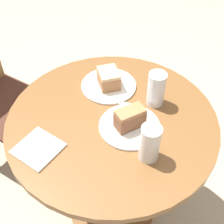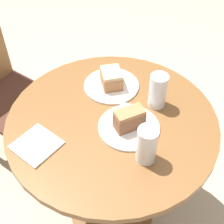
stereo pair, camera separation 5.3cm
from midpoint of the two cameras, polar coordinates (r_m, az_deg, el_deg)
name	(u,v)px [view 2 (the right image)]	position (r m, az deg, el deg)	size (l,w,h in m)	color
ground_plane	(112,209)	(1.91, 0.83, -17.31)	(8.00, 8.00, 0.00)	tan
table	(112,150)	(1.43, 1.07, -7.03)	(0.87, 0.87, 0.77)	brown
chair	(1,89)	(1.93, -18.86, 4.06)	(0.48, 0.53, 0.99)	olive
plate_near	(129,127)	(1.24, 4.31, -2.79)	(0.24, 0.24, 0.01)	silver
plate_far	(111,86)	(1.42, 0.97, 4.84)	(0.25, 0.25, 0.01)	silver
cake_slice_near	(129,119)	(1.20, 4.44, -1.29)	(0.13, 0.10, 0.09)	brown
cake_slice_far	(111,78)	(1.39, 0.99, 6.18)	(0.13, 0.13, 0.08)	#9E6B42
glass_lemonade	(147,146)	(1.10, 7.73, -6.25)	(0.07, 0.07, 0.15)	beige
glass_water	(158,92)	(1.30, 9.52, 3.60)	(0.07, 0.07, 0.15)	silver
napkin_stack	(37,145)	(1.21, -12.41, -5.93)	(0.17, 0.17, 0.01)	silver
fork	(118,103)	(1.34, 2.28, 1.68)	(0.09, 0.16, 0.00)	silver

